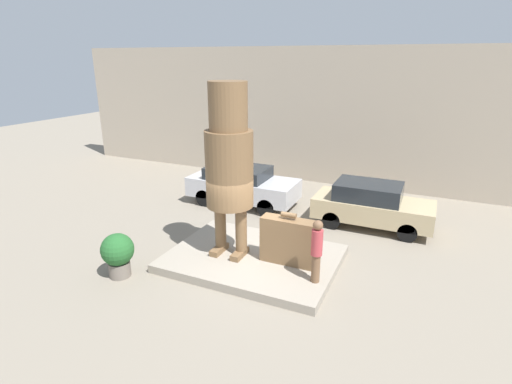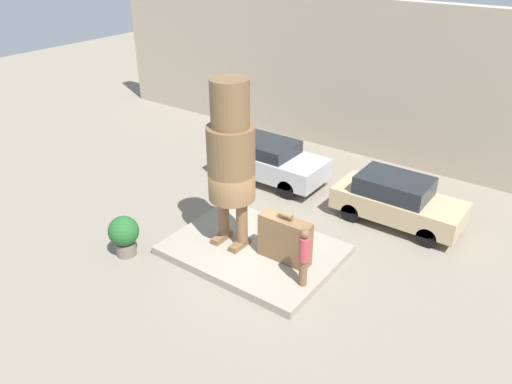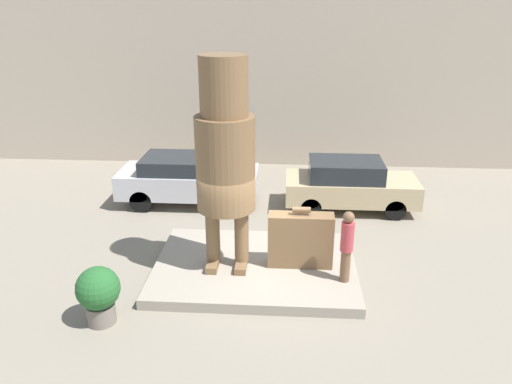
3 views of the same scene
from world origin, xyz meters
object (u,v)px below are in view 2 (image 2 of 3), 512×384
Objects in this scene: parked_car_tan at (397,200)px; planter_pot at (124,234)px; statue_figure at (231,153)px; tourist at (304,255)px; giant_suitcase at (285,239)px; parked_car_silver at (267,159)px.

parked_car_tan is 8.45m from planter_pot.
statue_figure is 5.82m from parked_car_tan.
tourist reaches higher than parked_car_tan.
parked_car_silver is at bearing 129.77° from giant_suitcase.
statue_figure is 3.36m from tourist.
parked_car_tan is (5.10, -0.14, -0.02)m from parked_car_silver.
statue_figure is 5.25m from parked_car_silver.
statue_figure is 1.21× the size of parked_car_tan.
tourist is at bearing -10.86° from statue_figure.
giant_suitcase is 5.51m from parked_car_silver.
parked_car_tan is at bearing 48.23° from planter_pot.
statue_figure is 2.78m from giant_suitcase.
planter_pot is (-2.34, -2.07, -2.39)m from statue_figure.
parked_car_silver is 6.47m from planter_pot.
planter_pot is at bearing -94.66° from parked_car_silver.
parked_car_tan is (0.59, 4.75, -0.34)m from tourist.
parked_car_tan reaches higher than parked_car_silver.
tourist is at bearing -97.05° from parked_car_tan.
tourist is at bearing -47.31° from parked_car_silver.
tourist is at bearing -33.68° from giant_suitcase.
tourist is 1.36× the size of planter_pot.
parked_car_silver is at bearing 132.69° from tourist.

